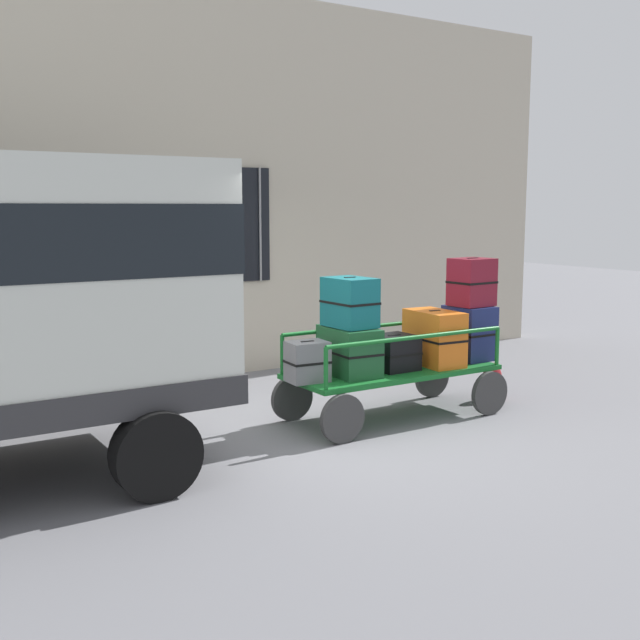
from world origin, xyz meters
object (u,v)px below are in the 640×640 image
Objects in this scene: suitcase_right_middle at (472,282)px; backpack at (492,381)px; suitcase_left_bottom at (307,362)px; suitcase_right_bottom at (469,333)px; suitcase_center_bottom at (394,352)px; suitcase_midleft_bottom at (349,351)px; suitcase_midright_bottom at (434,338)px; luggage_cart at (392,380)px; suitcase_midleft_middle at (350,302)px.

backpack is (0.39, 0.03, -1.19)m from suitcase_right_middle.
suitcase_right_bottom is at bearing -0.02° from suitcase_left_bottom.
suitcase_right_middle is at bearing -176.02° from backpack.
suitcase_right_middle is (1.07, -0.01, 0.69)m from suitcase_center_bottom.
backpack is at bearing -1.22° from suitcase_midleft_bottom.
suitcase_midright_bottom is (1.07, -0.08, 0.05)m from suitcase_midleft_bottom.
suitcase_left_bottom is 0.58× the size of suitcase_midright_bottom.
suitcase_left_bottom is 1.61m from suitcase_midright_bottom.
suitcase_center_bottom is (1.07, -0.01, -0.02)m from suitcase_left_bottom.
backpack is (0.39, 0.01, -0.61)m from suitcase_right_bottom.
backpack is (1.47, -0.01, -0.19)m from luggage_cart.
suitcase_midleft_middle is 0.78m from suitcase_center_bottom.
suitcase_midright_bottom is 1.18× the size of suitcase_right_bottom.
suitcase_left_bottom is 2.59m from backpack.
suitcase_left_bottom is at bearing -179.22° from luggage_cart.
suitcase_midleft_middle is 1.04× the size of suitcase_right_middle.
suitcase_midleft_bottom reaches higher than suitcase_center_bottom.
luggage_cart is at bearing 175.81° from suitcase_midright_bottom.
suitcase_center_bottom reaches higher than backpack.
suitcase_midleft_middle is 1.67m from suitcase_right_bottom.
luggage_cart is 4.47× the size of suitcase_right_middle.
suitcase_midright_bottom is at bearing -177.45° from suitcase_right_bottom.
suitcase_midleft_bottom is 1.73m from suitcase_right_middle.
suitcase_midright_bottom reaches higher than backpack.
suitcase_center_bottom is 1.00× the size of backpack.
suitcase_midright_bottom is 1.11m from backpack.
suitcase_left_bottom reaches higher than backpack.
suitcase_midleft_middle reaches higher than suitcase_left_bottom.
luggage_cart is 0.65m from suitcase_midleft_bottom.
suitcase_midright_bottom is at bearing -179.42° from suitcase_right_middle.
suitcase_right_middle reaches higher than suitcase_right_bottom.
suitcase_midleft_middle is 1.26× the size of backpack.
luggage_cart is 5.71× the size of suitcase_left_bottom.
suitcase_midright_bottom reaches higher than suitcase_center_bottom.
suitcase_midleft_bottom is 1.66× the size of suitcase_center_bottom.
luggage_cart is 1.12m from suitcase_left_bottom.
luggage_cart is 1.48m from backpack.
suitcase_left_bottom is at bearing -179.81° from backpack.
suitcase_midright_bottom reaches higher than suitcase_midleft_bottom.
suitcase_center_bottom is 1.28m from suitcase_right_middle.
luggage_cart reaches higher than backpack.
suitcase_midleft_middle is (0.00, -0.01, 0.50)m from suitcase_midleft_bottom.
suitcase_right_bottom is 0.73m from backpack.
suitcase_left_bottom is 0.78× the size of suitcase_right_middle.
suitcase_right_bottom is at bearing -0.82° from luggage_cart.
suitcase_midright_bottom is 0.79m from suitcase_right_middle.
suitcase_midleft_middle reaches higher than suitcase_center_bottom.
suitcase_right_middle is (0.00, -0.02, 0.57)m from suitcase_right_bottom.
suitcase_midleft_bottom is at bearing 176.15° from luggage_cart.
suitcase_midleft_middle reaches higher than backpack.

